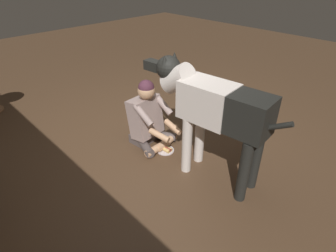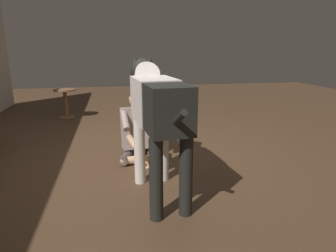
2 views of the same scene
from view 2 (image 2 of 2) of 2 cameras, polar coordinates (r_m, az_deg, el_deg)
The scene contains 5 objects.
ground_plane at distance 3.76m, azimuth -4.53°, elevation -5.51°, with size 14.17×14.17×0.00m, color #4B3422.
person_sitting_on_floor at distance 3.54m, azimuth -5.85°, elevation -0.75°, with size 0.67×0.58×0.87m.
large_dog at distance 2.58m, azimuth -2.42°, elevation 4.03°, with size 1.66×0.42×1.25m.
hot_dog_on_plate at distance 3.39m, azimuth -4.81°, elevation -7.41°, with size 0.22×0.22×0.06m.
round_side_table at distance 5.94m, azimuth -19.69°, elevation 4.70°, with size 0.42×0.42×0.57m.
Camera 2 is at (-3.50, 0.39, 1.32)m, focal length 30.69 mm.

